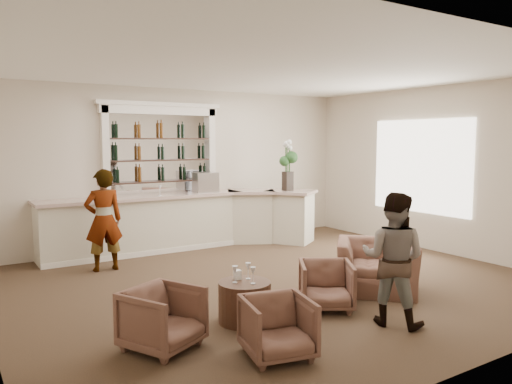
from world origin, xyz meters
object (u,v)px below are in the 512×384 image
Objects in this scene: cocktail_table at (245,302)px; sommelier at (104,220)px; armchair_far at (377,266)px; espresso_machine at (205,182)px; bar_counter at (186,221)px; guest at (393,259)px; armchair_right at (326,285)px; armchair_center at (278,327)px; flower_vase at (288,162)px; armchair_left at (163,318)px.

sommelier is (-0.77, 3.37, 0.62)m from cocktail_table.
armchair_far reaches higher than cocktail_table.
bar_counter is at bearing -164.49° from espresso_machine.
guest is at bearing -85.73° from espresso_machine.
cocktail_table is 1.17m from armchair_right.
flower_vase is at bearing 66.10° from armchair_center.
armchair_left is at bearing -146.52° from armchair_right.
espresso_machine is at bearing -30.14° from guest.
guest is (1.48, -1.03, 0.56)m from cocktail_table.
bar_counter is 3.27× the size of sommelier.
armchair_right is 4.60m from espresso_machine.
armchair_center is 1.64m from armchair_right.
sommelier is 4.58m from armchair_far.
armchair_center is (-1.72, -0.02, -0.49)m from guest.
guest is at bearing 13.92° from armchair_center.
flower_vase is (4.06, 0.24, 0.88)m from sommelier.
sommelier is at bearing 102.79° from cocktail_table.
espresso_machine is (1.87, 5.32, 1.04)m from armchair_center.
cocktail_table is at bearing -132.38° from flower_vase.
bar_counter is 4.34m from armchair_far.
armchair_far is at bearing -66.83° from guest.
cocktail_table is 0.94× the size of armchair_center.
armchair_left is 3.48m from armchair_far.
armchair_center is (0.53, -4.42, -0.56)m from sommelier.
cocktail_table is 0.40× the size of guest.
flower_vase reaches higher than armchair_left.
flower_vase reaches higher than armchair_center.
bar_counter is 2.53m from flower_vase.
bar_counter is 2.09m from sommelier.
guest reaches higher than armchair_center.
armchair_right is at bearing -7.69° from guest.
sommelier is at bearing -156.82° from bar_counter.
armchair_left is 1.55× the size of espresso_machine.
guest is 5.07m from flower_vase.
armchair_far is at bearing -22.39° from armchair_left.
guest is 1.40m from armchair_far.
bar_counter is 8.29× the size of armchair_center.
armchair_center is 2.76m from armchair_far.
espresso_machine is (0.16, 5.30, 0.54)m from guest.
guest is 2.80m from armchair_left.
bar_counter is 5.23m from guest.
flower_vase is (3.54, 4.66, 1.44)m from armchair_center.
armchair_left is 1.07× the size of armchair_center.
flower_vase is (1.66, -0.66, 0.40)m from espresso_machine.
armchair_far is at bearing 36.00° from armchair_center.
flower_vase is at bearing -174.28° from sommelier.
armchair_center is 5.74m from espresso_machine.
cocktail_table is at bearing -104.97° from espresso_machine.
espresso_machine is at bearing 142.94° from armchair_far.
armchair_far is (1.15, 0.20, 0.06)m from armchair_right.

